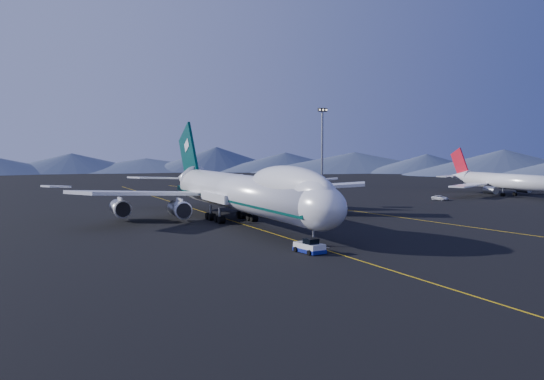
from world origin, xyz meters
name	(u,v)px	position (x,y,z in m)	size (l,w,h in m)	color
ground	(242,224)	(0.00, 0.00, 0.00)	(500.00, 500.00, 0.00)	black
taxiway_line_main	(242,224)	(0.00, 0.00, 0.01)	(0.25, 220.00, 0.01)	gold
taxiway_line_side	(354,211)	(30.00, 10.00, 0.01)	(0.25, 200.00, 0.01)	gold
boeing_747	(242,192)	(0.00, 0.03, 5.81)	(59.62, 72.43, 19.37)	silver
pushback_tug	(309,248)	(-3.00, -30.84, 0.62)	(3.15, 4.82, 1.97)	silver
second_jet	(510,182)	(89.87, 24.04, 4.07)	(41.83, 47.26, 13.45)	silver
service_van	(440,198)	(64.18, 22.72, 0.61)	(2.02, 4.39, 1.22)	white
floodlight_mast	(322,147)	(62.41, 81.10, 13.58)	(3.31, 2.48, 26.80)	black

